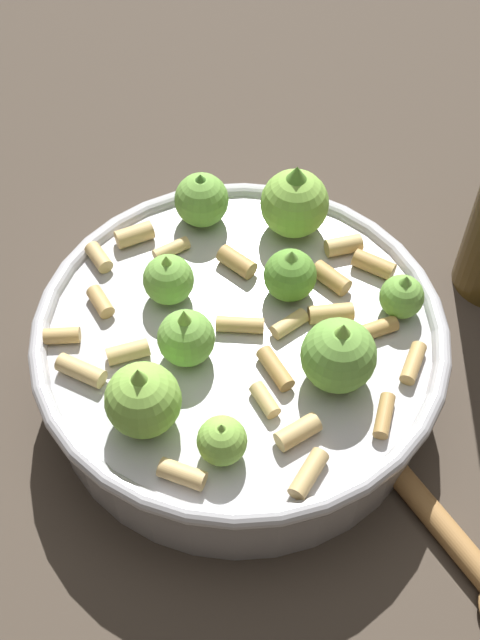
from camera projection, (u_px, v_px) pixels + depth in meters
name	position (u px, v px, depth m)	size (l,w,h in m)	color
ground_plane	(240.00, 382.00, 0.55)	(2.40, 2.40, 0.00)	#42382D
cooking_pan	(241.00, 346.00, 0.51)	(0.27, 0.27, 0.12)	#B7B7BC
wooden_spoon	(441.00, 526.00, 0.47)	(0.21, 0.07, 0.02)	#9E703D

